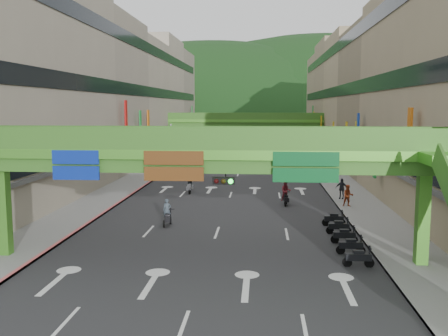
% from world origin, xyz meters
% --- Properties ---
extents(ground, '(320.00, 320.00, 0.00)m').
position_xyz_m(ground, '(0.00, 0.00, 0.00)').
color(ground, black).
rests_on(ground, ground).
extents(road_slab, '(18.00, 140.00, 0.02)m').
position_xyz_m(road_slab, '(0.00, 50.00, 0.01)').
color(road_slab, '#28282B').
rests_on(road_slab, ground).
extents(sidewalk_left, '(4.00, 140.00, 0.15)m').
position_xyz_m(sidewalk_left, '(-11.00, 50.00, 0.07)').
color(sidewalk_left, gray).
rests_on(sidewalk_left, ground).
extents(sidewalk_right, '(4.00, 140.00, 0.15)m').
position_xyz_m(sidewalk_right, '(11.00, 50.00, 0.07)').
color(sidewalk_right, gray).
rests_on(sidewalk_right, ground).
extents(curb_left, '(0.20, 140.00, 0.18)m').
position_xyz_m(curb_left, '(-9.10, 50.00, 0.09)').
color(curb_left, '#CC5959').
rests_on(curb_left, ground).
extents(curb_right, '(0.20, 140.00, 0.18)m').
position_xyz_m(curb_right, '(9.10, 50.00, 0.09)').
color(curb_right, gray).
rests_on(curb_right, ground).
extents(building_row_left, '(12.80, 95.00, 19.00)m').
position_xyz_m(building_row_left, '(-18.93, 50.00, 9.46)').
color(building_row_left, '#9E937F').
rests_on(building_row_left, ground).
extents(building_row_right, '(12.80, 95.00, 19.00)m').
position_xyz_m(building_row_right, '(18.93, 50.00, 9.46)').
color(building_row_right, gray).
rests_on(building_row_right, ground).
extents(overpass_near, '(28.00, 12.27, 7.10)m').
position_xyz_m(overpass_near, '(0.93, 5.38, 5.21)').
color(overpass_near, '#4C9E2D').
rests_on(overpass_near, ground).
extents(overpass_far, '(28.00, 2.20, 7.10)m').
position_xyz_m(overpass_far, '(0.00, 65.00, 5.40)').
color(overpass_far, '#4C9E2D').
rests_on(overpass_far, ground).
extents(hill_left, '(168.00, 140.00, 112.00)m').
position_xyz_m(hill_left, '(-15.00, 160.00, 0.00)').
color(hill_left, '#1C4419').
rests_on(hill_left, ground).
extents(hill_right, '(208.00, 176.00, 128.00)m').
position_xyz_m(hill_right, '(25.00, 180.00, 0.00)').
color(hill_right, '#1C4419').
rests_on(hill_right, ground).
extents(bunting_string, '(26.00, 0.36, 0.47)m').
position_xyz_m(bunting_string, '(0.00, 30.00, 5.96)').
color(bunting_string, black).
rests_on(bunting_string, ground).
extents(scooter_rider_near, '(0.73, 1.58, 1.86)m').
position_xyz_m(scooter_rider_near, '(-3.58, 13.68, 0.85)').
color(scooter_rider_near, black).
rests_on(scooter_rider_near, ground).
extents(scooter_rider_mid, '(0.90, 1.60, 2.07)m').
position_xyz_m(scooter_rider_mid, '(4.87, 21.46, 1.07)').
color(scooter_rider_mid, black).
rests_on(scooter_rider_mid, ground).
extents(scooter_rider_left, '(1.04, 1.60, 2.06)m').
position_xyz_m(scooter_rider_left, '(-3.89, 26.50, 1.03)').
color(scooter_rider_left, '#9E9DA6').
rests_on(scooter_rider_left, ground).
extents(scooter_rider_far, '(0.78, 1.60, 1.85)m').
position_xyz_m(scooter_rider_far, '(-4.10, 35.49, 0.92)').
color(scooter_rider_far, maroon).
rests_on(scooter_rider_far, ground).
extents(parked_scooter_row, '(1.60, 9.35, 1.08)m').
position_xyz_m(parked_scooter_row, '(7.80, 10.00, 0.52)').
color(parked_scooter_row, black).
rests_on(parked_scooter_row, ground).
extents(car_silver, '(1.99, 4.27, 1.35)m').
position_xyz_m(car_silver, '(-5.50, 36.52, 0.68)').
color(car_silver, '#BBBCC4').
rests_on(car_silver, ground).
extents(car_yellow, '(1.84, 3.93, 1.30)m').
position_xyz_m(car_yellow, '(4.38, 74.64, 0.65)').
color(car_yellow, '#E5F60F').
rests_on(car_yellow, ground).
extents(pedestrian_red, '(0.89, 0.71, 1.76)m').
position_xyz_m(pedestrian_red, '(9.80, 20.70, 0.88)').
color(pedestrian_red, '#A33E1C').
rests_on(pedestrian_red, ground).
extents(pedestrian_dark, '(1.13, 0.79, 1.79)m').
position_xyz_m(pedestrian_dark, '(9.80, 24.06, 0.89)').
color(pedestrian_dark, '#212229').
rests_on(pedestrian_dark, ground).
extents(pedestrian_blue, '(0.95, 0.72, 1.83)m').
position_xyz_m(pedestrian_blue, '(9.80, 40.00, 0.91)').
color(pedestrian_blue, '#343856').
rests_on(pedestrian_blue, ground).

